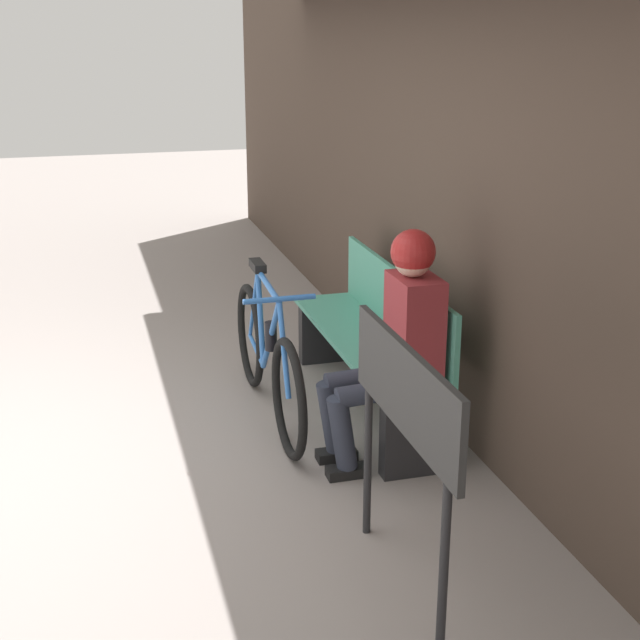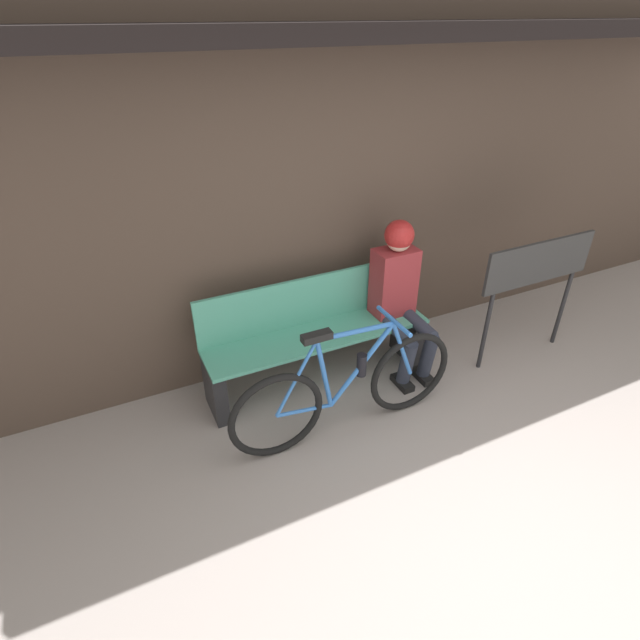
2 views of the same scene
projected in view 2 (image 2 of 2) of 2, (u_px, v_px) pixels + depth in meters
The scene contains 6 objects.
ground_plane at pixel (534, 587), 2.66m from camera, with size 24.00×24.00×0.00m, color gray.
storefront_wall at pixel (327, 161), 3.70m from camera, with size 12.00×0.56×3.20m.
park_bench_near at pixel (316, 336), 3.95m from camera, with size 1.80×0.42×0.87m.
bicycle at pixel (347, 390), 3.47m from camera, with size 1.73×0.40×0.90m.
person_seated at pixel (400, 288), 3.96m from camera, with size 0.34×0.61×1.28m.
signboard at pixel (538, 271), 4.02m from camera, with size 1.09×0.04×1.08m.
Camera 2 is at (-1.68, -0.86, 2.62)m, focal length 28.00 mm.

